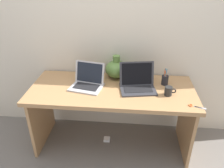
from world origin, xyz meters
The scene contains 10 objects.
ground_plane centered at (0.00, 0.00, 0.00)m, with size 6.00×6.00×0.00m, color slate.
back_wall centered at (0.00, 0.39, 1.20)m, with size 4.40×0.04×2.40m, color beige.
desk centered at (0.00, 0.00, 0.57)m, with size 1.64×0.69×0.72m.
laptop_left centered at (-0.25, 0.03, 0.78)m, with size 0.35×0.31×0.24m.
laptop_right centered at (0.25, 0.03, 0.79)m, with size 0.38×0.31×0.25m.
green_vase centered at (0.02, 0.26, 0.82)m, with size 0.24×0.24×0.25m.
coffee_mug centered at (0.54, -0.08, 0.76)m, with size 0.11×0.07×0.09m.
pen_cup centered at (0.53, 0.13, 0.77)m, with size 0.07×0.07×0.18m.
scissors centered at (0.74, -0.25, 0.72)m, with size 0.14×0.08×0.01m.
power_brick centered at (-0.06, 0.03, 0.01)m, with size 0.07×0.07×0.03m, color white.
Camera 1 is at (0.18, -1.91, 1.81)m, focal length 35.63 mm.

